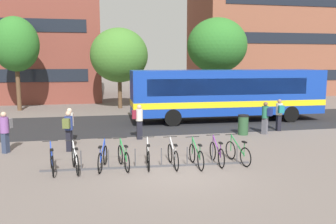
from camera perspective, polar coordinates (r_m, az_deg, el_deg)
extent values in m
plane|color=#6B605B|center=(11.97, 1.75, -9.75)|extent=(200.00, 200.00, 0.00)
cube|color=#232326|center=(20.85, -3.89, -1.92)|extent=(80.00, 7.20, 0.01)
cube|color=#14389E|center=(21.87, 9.83, 3.34)|extent=(12.03, 2.69, 2.70)
cube|color=yellow|center=(21.93, 9.78, 1.65)|extent=(12.05, 2.71, 0.36)
cube|color=black|center=(24.23, 22.15, 6.01)|extent=(1.03, 2.31, 0.40)
cube|color=black|center=(24.56, 23.09, 3.97)|extent=(0.10, 2.19, 1.40)
cube|color=black|center=(22.91, 8.07, 4.62)|extent=(9.84, 0.17, 0.97)
cube|color=black|center=(20.57, 10.26, 4.15)|extent=(9.84, 0.17, 0.97)
cylinder|color=black|center=(24.57, 16.99, 0.47)|extent=(1.00, 0.31, 1.00)
cylinder|color=black|center=(22.56, 19.67, -0.33)|extent=(1.00, 0.31, 1.00)
cylinder|color=black|center=(22.17, -0.37, 0.02)|extent=(1.00, 0.31, 1.00)
cylinder|color=black|center=(19.92, 0.79, -0.93)|extent=(1.00, 0.31, 1.00)
cube|color=#47474C|center=(12.35, -3.26, -9.04)|extent=(7.44, 0.49, 0.06)
cylinder|color=#47474C|center=(12.44, -18.55, -7.81)|extent=(0.04, 0.04, 0.70)
cylinder|color=#47474C|center=(12.30, -14.24, -7.81)|extent=(0.04, 0.04, 0.70)
cylinder|color=#47474C|center=(12.23, -9.87, -7.76)|extent=(0.04, 0.04, 0.70)
cylinder|color=#47474C|center=(12.23, -5.47, -7.68)|extent=(0.04, 0.04, 0.70)
cylinder|color=#47474C|center=(12.30, -1.09, -7.54)|extent=(0.04, 0.04, 0.70)
cylinder|color=#47474C|center=(12.44, 3.20, -7.37)|extent=(0.04, 0.04, 0.70)
cylinder|color=#47474C|center=(12.65, 7.38, -7.16)|extent=(0.04, 0.04, 0.70)
cylinder|color=#47474C|center=(12.92, 11.39, -6.93)|extent=(0.04, 0.04, 0.70)
torus|color=black|center=(12.87, -18.85, -7.28)|extent=(0.17, 0.70, 0.70)
torus|color=black|center=(11.89, -18.60, -8.55)|extent=(0.17, 0.70, 0.70)
cube|color=#1E3DB2|center=(12.32, -18.81, -6.46)|extent=(0.20, 0.91, 0.58)
cylinder|color=#1E3DB2|center=(11.91, -18.69, -7.20)|extent=(0.03, 0.03, 0.55)
cube|color=black|center=(11.85, -18.75, -5.97)|extent=(0.14, 0.23, 0.05)
cylinder|color=#1E3DB2|center=(12.77, -18.92, -5.94)|extent=(0.04, 0.04, 0.65)
cylinder|color=black|center=(12.70, -18.98, -4.57)|extent=(0.52, 0.12, 0.03)
torus|color=black|center=(12.75, -15.44, -7.27)|extent=(0.18, 0.70, 0.70)
torus|color=black|center=(11.78, -14.84, -8.55)|extent=(0.18, 0.70, 0.70)
cube|color=silver|center=(12.20, -15.22, -6.44)|extent=(0.21, 0.91, 0.58)
cylinder|color=silver|center=(11.80, -14.95, -7.19)|extent=(0.04, 0.04, 0.55)
cube|color=black|center=(11.74, -15.00, -5.94)|extent=(0.14, 0.24, 0.05)
cylinder|color=silver|center=(12.65, -15.48, -5.92)|extent=(0.04, 0.04, 0.65)
cylinder|color=black|center=(12.58, -15.54, -4.53)|extent=(0.52, 0.13, 0.03)
torus|color=black|center=(12.81, -10.39, -7.03)|extent=(0.17, 0.70, 0.70)
torus|color=black|center=(11.85, -11.24, -8.33)|extent=(0.17, 0.70, 0.70)
cube|color=#1E3DB2|center=(12.26, -10.82, -6.22)|extent=(0.20, 0.91, 0.58)
cylinder|color=#1E3DB2|center=(11.87, -11.18, -6.97)|extent=(0.03, 0.03, 0.55)
cube|color=black|center=(11.80, -11.22, -5.73)|extent=(0.14, 0.23, 0.05)
cylinder|color=#1E3DB2|center=(12.71, -10.44, -5.69)|extent=(0.04, 0.04, 0.65)
cylinder|color=black|center=(12.64, -10.48, -4.31)|extent=(0.52, 0.12, 0.03)
torus|color=black|center=(12.76, -7.93, -7.03)|extent=(0.16, 0.70, 0.70)
torus|color=black|center=(11.81, -6.83, -8.28)|extent=(0.16, 0.70, 0.70)
cube|color=#1E7F38|center=(12.22, -7.45, -6.19)|extent=(0.18, 0.91, 0.58)
cylinder|color=#1E7F38|center=(11.83, -6.97, -6.92)|extent=(0.03, 0.03, 0.55)
cube|color=black|center=(11.76, -6.99, -5.68)|extent=(0.13, 0.23, 0.05)
cylinder|color=#1E7F38|center=(12.66, -7.94, -5.68)|extent=(0.04, 0.04, 0.65)
cylinder|color=black|center=(12.59, -7.96, -4.29)|extent=(0.52, 0.11, 0.03)
torus|color=black|center=(12.83, -3.44, -6.88)|extent=(0.11, 0.71, 0.70)
torus|color=black|center=(11.85, -3.21, -8.17)|extent=(0.11, 0.71, 0.70)
cube|color=silver|center=(12.28, -3.35, -6.06)|extent=(0.11, 0.92, 0.58)
cylinder|color=silver|center=(11.87, -3.25, -6.81)|extent=(0.03, 0.03, 0.55)
cube|color=black|center=(11.81, -3.26, -5.58)|extent=(0.12, 0.23, 0.05)
cylinder|color=silver|center=(12.73, -3.45, -5.54)|extent=(0.03, 0.03, 0.65)
cylinder|color=black|center=(12.66, -3.46, -4.16)|extent=(0.52, 0.07, 0.03)
torus|color=black|center=(12.84, 0.33, -6.85)|extent=(0.05, 0.70, 0.70)
torus|color=black|center=(11.88, 1.37, -8.11)|extent=(0.05, 0.70, 0.70)
cube|color=#B7BABF|center=(12.30, 0.81, -6.02)|extent=(0.04, 0.92, 0.58)
cylinder|color=#B7BABF|center=(11.91, 1.27, -6.76)|extent=(0.03, 0.03, 0.55)
cube|color=black|center=(11.84, 1.27, -5.53)|extent=(0.10, 0.22, 0.05)
cylinder|color=#B7BABF|center=(12.74, 0.35, -5.51)|extent=(0.03, 0.03, 0.65)
cylinder|color=black|center=(12.67, 0.35, -4.13)|extent=(0.52, 0.03, 0.03)
torus|color=black|center=(12.87, 4.03, -6.83)|extent=(0.06, 0.70, 0.70)
torus|color=black|center=(11.94, 5.45, -8.08)|extent=(0.06, 0.70, 0.70)
cube|color=#1E7F38|center=(12.34, 4.70, -6.00)|extent=(0.06, 0.92, 0.58)
cylinder|color=#1E7F38|center=(11.95, 5.32, -6.73)|extent=(0.03, 0.03, 0.55)
cube|color=black|center=(11.89, 5.34, -5.50)|extent=(0.11, 0.22, 0.05)
cylinder|color=#1E7F38|center=(12.77, 4.07, -5.50)|extent=(0.03, 0.03, 0.65)
cylinder|color=black|center=(12.70, 4.08, -4.12)|extent=(0.52, 0.04, 0.03)
torus|color=black|center=(13.25, 7.43, -6.44)|extent=(0.06, 0.70, 0.70)
torus|color=black|center=(12.32, 8.84, -7.61)|extent=(0.06, 0.70, 0.70)
cube|color=#702893|center=(12.72, 8.11, -5.62)|extent=(0.05, 0.92, 0.58)
cylinder|color=#702893|center=(12.34, 8.72, -6.31)|extent=(0.03, 0.03, 0.55)
cube|color=black|center=(12.28, 8.75, -5.12)|extent=(0.10, 0.22, 0.05)
cylinder|color=#702893|center=(13.16, 7.48, -5.14)|extent=(0.03, 0.03, 0.65)
cylinder|color=black|center=(13.09, 7.51, -3.80)|extent=(0.52, 0.04, 0.03)
torus|color=black|center=(13.46, 10.34, -6.28)|extent=(0.16, 0.70, 0.70)
torus|color=black|center=(12.63, 12.75, -7.32)|extent=(0.16, 0.70, 0.70)
cube|color=#1E7F38|center=(12.98, 11.50, -5.43)|extent=(0.19, 0.91, 0.58)
cylinder|color=#1E7F38|center=(12.64, 12.54, -6.06)|extent=(0.03, 0.03, 0.55)
cube|color=black|center=(12.58, 12.58, -4.90)|extent=(0.14, 0.23, 0.05)
cylinder|color=#1E7F38|center=(13.36, 10.42, -4.99)|extent=(0.04, 0.04, 0.65)
cylinder|color=black|center=(13.30, 10.46, -3.68)|extent=(0.52, 0.12, 0.03)
cube|color=#565660|center=(18.42, 15.77, -2.25)|extent=(0.31, 0.33, 0.85)
cylinder|color=#23664C|center=(18.31, 15.86, 0.00)|extent=(0.47, 0.47, 0.61)
sphere|color=brown|center=(18.25, 15.92, 1.29)|extent=(0.22, 0.22, 0.22)
cube|color=navy|center=(18.19, 16.60, 0.01)|extent=(0.33, 0.31, 0.40)
cube|color=black|center=(19.53, 17.89, -1.72)|extent=(0.22, 0.28, 0.87)
cylinder|color=beige|center=(19.41, 17.99, 0.46)|extent=(0.37, 0.37, 0.63)
sphere|color=#936B4C|center=(19.36, 18.05, 1.70)|extent=(0.22, 0.22, 0.22)
cube|color=#197075|center=(19.17, 18.31, 0.44)|extent=(0.30, 0.20, 0.40)
cube|color=#565660|center=(16.37, -15.91, -3.63)|extent=(0.21, 0.27, 0.82)
cylinder|color=beige|center=(16.24, -16.01, -1.19)|extent=(0.35, 0.35, 0.60)
sphere|color=beige|center=(16.18, -16.07, 0.24)|extent=(0.22, 0.22, 0.22)
cube|color=#B21E23|center=(16.49, -15.91, -0.93)|extent=(0.29, 0.19, 0.40)
cube|color=black|center=(14.97, -16.08, -4.57)|extent=(0.26, 0.30, 0.91)
cylinder|color=navy|center=(14.83, -16.19, -1.77)|extent=(0.42, 0.42, 0.57)
sphere|color=tan|center=(14.77, -16.25, -0.26)|extent=(0.22, 0.22, 0.22)
cube|color=#56602D|center=(14.59, -16.55, -1.84)|extent=(0.32, 0.25, 0.40)
cube|color=#2D3851|center=(15.61, -25.39, -4.66)|extent=(0.29, 0.32, 0.84)
cylinder|color=#7F4C93|center=(15.47, -25.56, -1.96)|extent=(0.45, 0.45, 0.65)
sphere|color=tan|center=(15.40, -25.66, -0.36)|extent=(0.22, 0.22, 0.22)
cube|color=slate|center=(15.67, -24.99, -1.68)|extent=(0.33, 0.28, 0.40)
cube|color=black|center=(16.62, -4.76, -3.00)|extent=(0.27, 0.21, 0.91)
cylinder|color=beige|center=(16.49, -4.79, -0.49)|extent=(0.35, 0.35, 0.57)
sphere|color=tan|center=(16.44, -4.81, 0.87)|extent=(0.22, 0.22, 0.22)
cube|color=maroon|center=(16.46, -5.69, -0.42)|extent=(0.19, 0.28, 0.40)
cylinder|color=#284C2D|center=(18.01, 12.38, -2.21)|extent=(0.52, 0.52, 0.95)
cylinder|color=black|center=(17.92, 12.43, -0.59)|extent=(0.55, 0.55, 0.08)
cylinder|color=brown|center=(29.22, 8.00, 4.06)|extent=(0.32, 0.32, 3.13)
ellipsoid|color=#2D7028|center=(29.17, 8.14, 10.89)|extent=(4.94, 4.94, 4.51)
cylinder|color=brown|center=(27.87, -7.99, 3.11)|extent=(0.32, 0.32, 2.40)
ellipsoid|color=#427A2D|center=(27.76, -8.11, 9.32)|extent=(4.54, 4.54, 4.27)
cylinder|color=brown|center=(28.53, -23.59, 3.49)|extent=(0.32, 0.32, 3.28)
ellipsoid|color=#2D7028|center=(28.49, -23.99, 10.26)|extent=(3.40, 3.40, 4.08)
cube|color=brown|center=(39.00, -25.99, 14.50)|extent=(19.19, 12.84, 16.87)
cube|color=black|center=(39.86, 22.55, 5.69)|extent=(19.37, 0.06, 1.10)
cube|color=black|center=(39.91, 22.86, 11.18)|extent=(19.37, 0.06, 1.10)
cube|color=black|center=(40.31, 23.18, 16.60)|extent=(19.37, 0.06, 1.10)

